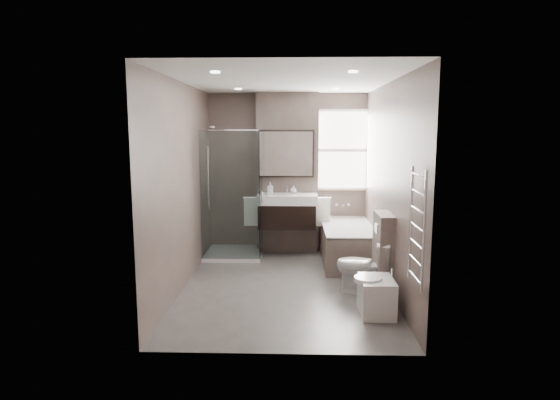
{
  "coord_description": "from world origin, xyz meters",
  "views": [
    {
      "loc": [
        0.11,
        -5.88,
        2.01
      ],
      "look_at": [
        -0.07,
        0.15,
        1.1
      ],
      "focal_mm": 30.0,
      "sensor_mm": 36.0,
      "label": 1
    }
  ],
  "objects_px": {
    "bathtub": "(347,242)",
    "bidet": "(376,295)",
    "vanity": "(287,210)",
    "toilet": "(363,266)"
  },
  "relations": [
    {
      "from": "toilet",
      "to": "bathtub",
      "type": "bearing_deg",
      "value": -160.41
    },
    {
      "from": "vanity",
      "to": "toilet",
      "type": "relative_size",
      "value": 1.39
    },
    {
      "from": "vanity",
      "to": "bidet",
      "type": "bearing_deg",
      "value": -66.74
    },
    {
      "from": "vanity",
      "to": "bathtub",
      "type": "distance_m",
      "value": 1.07
    },
    {
      "from": "toilet",
      "to": "bidet",
      "type": "relative_size",
      "value": 1.32
    },
    {
      "from": "bathtub",
      "to": "bidet",
      "type": "distance_m",
      "value": 2.04
    },
    {
      "from": "toilet",
      "to": "bidet",
      "type": "bearing_deg",
      "value": 21.5
    },
    {
      "from": "vanity",
      "to": "bidet",
      "type": "relative_size",
      "value": 1.83
    },
    {
      "from": "vanity",
      "to": "bidet",
      "type": "height_order",
      "value": "vanity"
    },
    {
      "from": "bathtub",
      "to": "vanity",
      "type": "bearing_deg",
      "value": 160.63
    }
  ]
}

